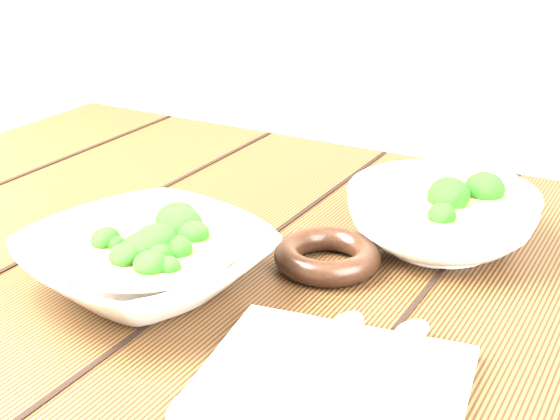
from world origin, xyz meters
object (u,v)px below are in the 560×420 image
at_px(trivet, 327,256).
at_px(soup_bowl_back, 441,216).
at_px(table, 263,351).
at_px(napkin, 332,383).
at_px(soup_bowl_front, 146,260).

bearing_deg(trivet, soup_bowl_back, 52.52).
bearing_deg(table, napkin, -46.38).
relative_size(soup_bowl_back, napkin, 1.18).
xyz_separation_m(soup_bowl_front, soup_bowl_back, (0.22, 0.24, 0.00)).
bearing_deg(soup_bowl_back, trivet, -127.48).
relative_size(trivet, napkin, 0.54).
bearing_deg(soup_bowl_front, napkin, -15.00).
distance_m(table, napkin, 0.28).
relative_size(table, soup_bowl_front, 4.26).
height_order(trivet, napkin, trivet).
bearing_deg(napkin, soup_bowl_back, 83.31).
distance_m(table, soup_bowl_front, 0.20).
height_order(soup_bowl_back, trivet, soup_bowl_back).
relative_size(table, napkin, 5.75).
xyz_separation_m(table, napkin, (0.17, -0.18, 0.13)).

